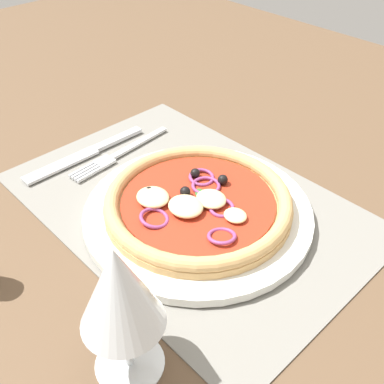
{
  "coord_description": "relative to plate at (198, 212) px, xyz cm",
  "views": [
    {
      "loc": [
        -33.67,
        31.21,
        38.55
      ],
      "look_at": [
        -0.86,
        0.0,
        2.53
      ],
      "focal_mm": 43.0,
      "sensor_mm": 36.0,
      "label": 1
    }
  ],
  "objects": [
    {
      "name": "fork",
      "position": [
        17.77,
        -0.57,
        -0.34
      ],
      "size": [
        3.06,
        18.06,
        0.44
      ],
      "rotation": [
        0.0,
        0.0,
        1.66
      ],
      "color": "silver",
      "rests_on": "placemat"
    },
    {
      "name": "pizza",
      "position": [
        0.01,
        0.07,
        1.67
      ],
      "size": [
        23.1,
        23.1,
        2.63
      ],
      "color": "tan",
      "rests_on": "plate"
    },
    {
      "name": "knife",
      "position": [
        21.17,
        2.75,
        -0.31
      ],
      "size": [
        2.03,
        20.0,
        0.62
      ],
      "rotation": [
        0.0,
        0.0,
        1.57
      ],
      "color": "silver",
      "rests_on": "placemat"
    },
    {
      "name": "placemat",
      "position": [
        2.86,
        -0.89,
        -0.76
      ],
      "size": [
        46.16,
        31.22,
        0.4
      ],
      "primitive_type": "cube",
      "color": "slate",
      "rests_on": "ground_plane"
    },
    {
      "name": "wine_glass",
      "position": [
        -10.13,
        18.49,
        9.1
      ],
      "size": [
        7.2,
        7.2,
        14.9
      ],
      "color": "silver",
      "rests_on": "ground_plane"
    },
    {
      "name": "ground_plane",
      "position": [
        2.86,
        -0.89,
        -2.16
      ],
      "size": [
        190.0,
        140.0,
        2.4
      ],
      "primitive_type": "cube",
      "color": "brown"
    },
    {
      "name": "plate",
      "position": [
        0.0,
        0.0,
        0.0
      ],
      "size": [
        28.35,
        28.35,
        1.13
      ],
      "primitive_type": "cylinder",
      "color": "silver",
      "rests_on": "placemat"
    }
  ]
}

